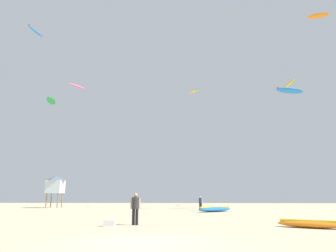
% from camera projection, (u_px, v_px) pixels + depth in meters
% --- Properties ---
extents(ground_plane, '(120.00, 120.00, 0.00)m').
position_uv_depth(ground_plane, '(142.00, 242.00, 10.98)').
color(ground_plane, beige).
extents(person_foreground, '(0.57, 0.39, 1.73)m').
position_uv_depth(person_foreground, '(135.00, 206.00, 17.67)').
color(person_foreground, black).
rests_on(person_foreground, ground).
extents(person_midground, '(0.44, 0.35, 1.54)m').
position_uv_depth(person_midground, '(200.00, 202.00, 35.14)').
color(person_midground, black).
rests_on(person_midground, ground).
extents(kite_grounded_near, '(4.14, 3.87, 0.54)m').
position_uv_depth(kite_grounded_near, '(215.00, 209.00, 31.82)').
color(kite_grounded_near, blue).
rests_on(kite_grounded_near, ground).
extents(kite_grounded_mid, '(3.29, 2.45, 0.39)m').
position_uv_depth(kite_grounded_mid, '(311.00, 224.00, 15.89)').
color(kite_grounded_mid, orange).
rests_on(kite_grounded_mid, ground).
extents(lifeguard_tower, '(2.30, 2.30, 4.15)m').
position_uv_depth(lifeguard_tower, '(55.00, 184.00, 42.57)').
color(lifeguard_tower, '#8C704C').
rests_on(lifeguard_tower, ground).
extents(cooler_box, '(0.56, 0.36, 0.32)m').
position_uv_depth(cooler_box, '(110.00, 223.00, 16.70)').
color(cooler_box, white).
rests_on(cooler_box, ground).
extents(kite_aloft_0, '(2.65, 3.36, 0.73)m').
position_uv_depth(kite_aloft_0, '(77.00, 86.00, 51.01)').
color(kite_aloft_0, '#E5598C').
extents(kite_aloft_1, '(1.65, 1.99, 0.33)m').
position_uv_depth(kite_aloft_1, '(194.00, 91.00, 45.41)').
color(kite_aloft_1, yellow).
extents(kite_aloft_2, '(1.27, 3.00, 0.74)m').
position_uv_depth(kite_aloft_2, '(36.00, 31.00, 38.84)').
color(kite_aloft_2, blue).
extents(kite_aloft_3, '(4.23, 2.53, 0.70)m').
position_uv_depth(kite_aloft_3, '(290.00, 90.00, 40.82)').
color(kite_aloft_3, blue).
extents(kite_aloft_4, '(2.16, 4.28, 0.43)m').
position_uv_depth(kite_aloft_4, '(51.00, 101.00, 50.12)').
color(kite_aloft_4, green).
extents(kite_aloft_5, '(2.61, 1.34, 0.55)m').
position_uv_depth(kite_aloft_5, '(318.00, 16.00, 39.01)').
color(kite_aloft_5, orange).
extents(kite_aloft_6, '(1.32, 3.80, 0.87)m').
position_uv_depth(kite_aloft_6, '(289.00, 84.00, 53.28)').
color(kite_aloft_6, yellow).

